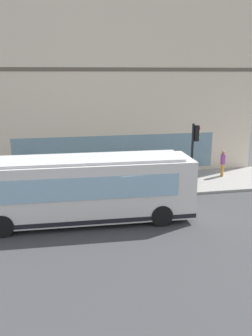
{
  "coord_description": "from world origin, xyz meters",
  "views": [
    {
      "loc": [
        -15.59,
        3.88,
        6.77
      ],
      "look_at": [
        1.97,
        0.43,
        1.99
      ],
      "focal_mm": 37.9,
      "sensor_mm": 36.0,
      "label": 1
    }
  ],
  "objects": [
    {
      "name": "pedestrian_walking_along_curb",
      "position": [
        5.16,
        1.93,
        1.03
      ],
      "size": [
        0.32,
        0.32,
        1.54
      ],
      "color": "#99994C",
      "rests_on": "sidewalk_curb"
    },
    {
      "name": "sidewalk_curb",
      "position": [
        4.95,
        0.0,
        0.07
      ],
      "size": [
        4.69,
        40.0,
        0.15
      ],
      "primitive_type": "cube",
      "color": "gray",
      "rests_on": "ground"
    },
    {
      "name": "pedestrian_near_building_entrance",
      "position": [
        5.72,
        3.19,
        1.06
      ],
      "size": [
        0.32,
        0.32,
        1.59
      ],
      "color": "#B23338",
      "rests_on": "sidewalk_curb"
    },
    {
      "name": "pedestrian_near_hydrant",
      "position": [
        3.97,
        -1.94,
        1.15
      ],
      "size": [
        0.32,
        0.32,
        1.74
      ],
      "color": "silver",
      "rests_on": "sidewalk_curb"
    },
    {
      "name": "city_bus_nearside",
      "position": [
        0.13,
        2.75,
        1.55
      ],
      "size": [
        2.85,
        10.11,
        3.07
      ],
      "color": "silver",
      "rests_on": "ground"
    },
    {
      "name": "fire_hydrant",
      "position": [
        6.21,
        -3.05,
        0.51
      ],
      "size": [
        0.35,
        0.35,
        0.74
      ],
      "color": "gold",
      "rests_on": "sidewalk_curb"
    },
    {
      "name": "pedestrian_by_light_pole",
      "position": [
        5.45,
        -6.78,
        1.14
      ],
      "size": [
        0.32,
        0.32,
        1.71
      ],
      "color": "gold",
      "rests_on": "sidewalk_curb"
    },
    {
      "name": "building_corner",
      "position": [
        11.51,
        0.0,
        6.37
      ],
      "size": [
        8.49,
        19.39,
        12.75
      ],
      "color": "beige",
      "rests_on": "ground"
    },
    {
      "name": "traffic_light_near_corner",
      "position": [
        3.15,
        -3.8,
        2.87
      ],
      "size": [
        0.32,
        0.49,
        3.9
      ],
      "color": "black",
      "rests_on": "sidewalk_curb"
    },
    {
      "name": "ground",
      "position": [
        0.0,
        0.0,
        0.0
      ],
      "size": [
        120.0,
        120.0,
        0.0
      ],
      "primitive_type": "plane",
      "color": "#38383A"
    }
  ]
}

